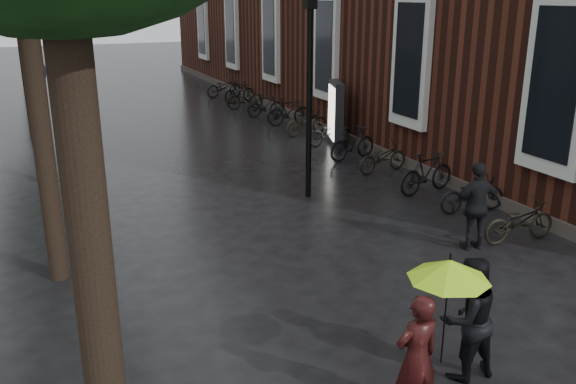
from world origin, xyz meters
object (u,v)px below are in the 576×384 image
person_black (468,318)px  person_burgundy (416,358)px  ad_lightbox (336,113)px  lamp_post (309,77)px  parked_bicycles (314,126)px  pedestrian_walking (477,206)px

person_black → person_burgundy: bearing=22.9°
ad_lightbox → lamp_post: size_ratio=0.43×
person_burgundy → person_black: 1.15m
person_burgundy → lamp_post: bearing=-108.9°
person_black → parked_bicycles: bearing=-106.3°
person_black → ad_lightbox: bearing=-108.9°
pedestrian_walking → ad_lightbox: ad_lightbox is taller
parked_bicycles → ad_lightbox: 1.17m
person_black → ad_lightbox: ad_lightbox is taller
pedestrian_walking → person_burgundy: bearing=53.4°
pedestrian_walking → lamp_post: (-1.55, 4.19, 2.04)m
ad_lightbox → parked_bicycles: bearing=125.2°
person_burgundy → pedestrian_walking: 5.39m
person_burgundy → ad_lightbox: 13.49m
person_burgundy → parked_bicycles: (5.21, 13.30, -0.32)m
person_burgundy → lamp_post: size_ratio=0.33×
person_black → ad_lightbox: (4.43, 11.90, 0.21)m
person_burgundy → parked_bicycles: 14.28m
ad_lightbox → lamp_post: (-3.10, -4.46, 1.87)m
person_black → lamp_post: (1.33, 7.44, 2.08)m
parked_bicycles → pedestrian_walking: bearing=-97.5°
pedestrian_walking → parked_bicycles: pedestrian_walking is taller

